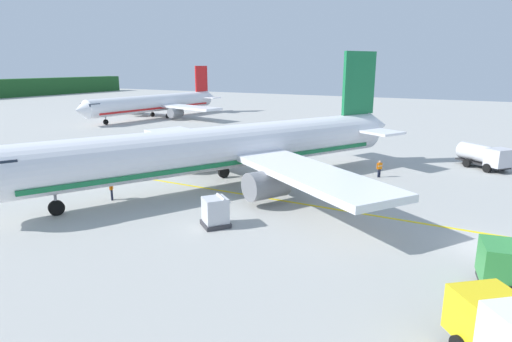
% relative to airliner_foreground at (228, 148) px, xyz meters
% --- Properties ---
extents(ground, '(240.00, 320.00, 0.20)m').
position_rel_airliner_foreground_xyz_m(ground, '(-4.31, 27.23, -3.49)').
color(ground, '#A8A8A3').
extents(airliner_foreground, '(38.36, 32.45, 11.90)m').
position_rel_airliner_foreground_xyz_m(airliner_foreground, '(0.00, 0.00, 0.00)').
color(airliner_foreground, white).
rests_on(airliner_foreground, ground).
extents(airliner_mid_apron, '(36.41, 30.12, 10.38)m').
position_rel_airliner_foreground_xyz_m(airliner_mid_apron, '(35.91, 39.86, -0.43)').
color(airliner_mid_apron, white).
rests_on(airliner_mid_apron, ground).
extents(service_truck_fuel, '(5.09, 5.52, 2.40)m').
position_rel_airliner_foreground_xyz_m(service_truck_fuel, '(18.15, -19.90, -2.00)').
color(service_truck_fuel, silver).
rests_on(service_truck_fuel, ground).
extents(cargo_container_near, '(2.39, 2.39, 2.10)m').
position_rel_airliner_foreground_xyz_m(cargo_container_near, '(-8.89, -4.55, -2.40)').
color(cargo_container_near, '#333338').
rests_on(cargo_container_near, ground).
extents(crew_marshaller, '(0.49, 0.47, 1.63)m').
position_rel_airliner_foreground_xyz_m(crew_marshaller, '(9.30, -11.19, -2.43)').
color(crew_marshaller, '#191E33').
rests_on(crew_marshaller, ground).
extents(crew_loader_left, '(0.53, 0.45, 1.76)m').
position_rel_airliner_foreground_xyz_m(crew_loader_left, '(-8.12, 5.93, -2.34)').
color(crew_loader_left, '#191E33').
rests_on(crew_loader_left, ground).
extents(apron_guide_line, '(0.30, 60.00, 0.01)m').
position_rel_airliner_foreground_xyz_m(apron_guide_line, '(-1.79, -4.73, -3.39)').
color(apron_guide_line, yellow).
rests_on(apron_guide_line, ground).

